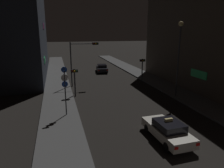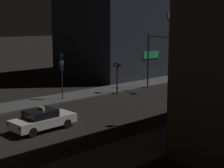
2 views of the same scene
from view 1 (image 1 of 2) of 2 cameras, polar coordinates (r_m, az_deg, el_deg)
The scene contains 11 objects.
sidewalk_left at distance 34.04m, azimuth -14.57°, elevation 1.31°, with size 3.32×58.16×0.17m, color #4C4C4C.
sidewalk_right at distance 36.86m, azimuth 7.94°, elevation 2.59°, with size 3.32×58.16×0.17m, color #4C4C4C.
building_facade_left at distance 38.28m, azimuth -27.26°, elevation 14.84°, with size 11.86×22.97×17.71m.
building_facade_right at distance 32.24m, azimuth 25.67°, elevation 12.19°, with size 9.92×21.26×14.07m.
taxi at distance 15.30m, azimuth 14.74°, elevation -11.96°, with size 1.98×4.52×1.62m.
far_car at distance 39.05m, azimuth -2.74°, elevation 4.31°, with size 2.31×4.63×1.42m.
traffic_light_overhead at distance 28.68m, azimuth -8.41°, elevation 7.71°, with size 3.81×0.42×5.97m.
traffic_light_left_kerb at distance 24.26m, azimuth -10.07°, elevation 2.01°, with size 0.80×0.42×3.24m.
traffic_light_right_kerb at distance 31.45m, azimuth 8.18°, elevation 5.04°, with size 0.80×0.42×3.43m.
sign_pole_left at distance 18.49m, azimuth -12.56°, elevation -0.62°, with size 0.59×0.10×4.27m.
street_lamp_near_block at distance 24.20m, azimuth 17.69°, elevation 9.76°, with size 0.53×0.53×8.18m.
Camera 1 is at (-7.10, -6.18, 7.33)m, focal length 33.90 mm.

